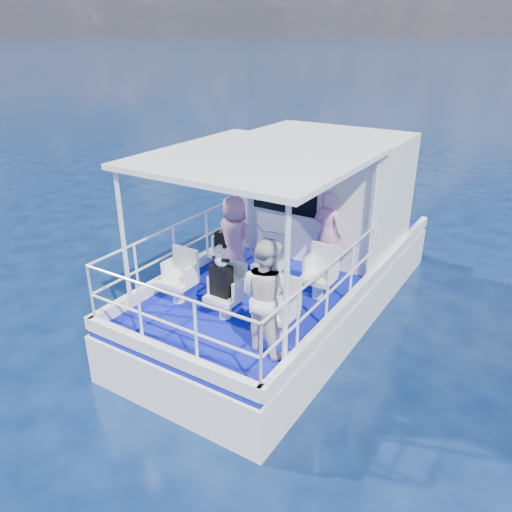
% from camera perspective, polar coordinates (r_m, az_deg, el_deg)
% --- Properties ---
extents(ground, '(2000.00, 2000.00, 0.00)m').
position_cam_1_polar(ground, '(8.82, 0.82, -8.86)').
color(ground, '#071539').
rests_on(ground, ground).
extents(hull, '(3.00, 7.00, 1.60)m').
position_cam_1_polar(hull, '(9.56, 3.97, -6.08)').
color(hull, white).
rests_on(hull, ground).
extents(deck, '(2.90, 6.90, 0.10)m').
position_cam_1_polar(deck, '(9.16, 4.12, -1.48)').
color(deck, '#0B11A0').
rests_on(deck, hull).
extents(cabin, '(2.85, 2.00, 2.20)m').
position_cam_1_polar(cabin, '(9.85, 7.96, 7.36)').
color(cabin, white).
rests_on(cabin, deck).
extents(canopy, '(3.00, 3.20, 0.08)m').
position_cam_1_polar(canopy, '(7.42, 0.14, 11.18)').
color(canopy, white).
rests_on(canopy, cabin).
extents(canopy_posts, '(2.77, 2.97, 2.20)m').
position_cam_1_polar(canopy_posts, '(7.71, -0.06, 2.83)').
color(canopy_posts, white).
rests_on(canopy_posts, deck).
extents(railings, '(2.84, 3.59, 1.00)m').
position_cam_1_polar(railings, '(7.70, -1.35, -2.08)').
color(railings, white).
rests_on(railings, deck).
extents(seat_port_fwd, '(0.48, 0.46, 0.38)m').
position_cam_1_polar(seat_port_fwd, '(8.88, -3.42, -0.64)').
color(seat_port_fwd, white).
rests_on(seat_port_fwd, deck).
extents(seat_center_fwd, '(0.48, 0.46, 0.38)m').
position_cam_1_polar(seat_center_fwd, '(8.43, 1.58, -2.00)').
color(seat_center_fwd, white).
rests_on(seat_center_fwd, deck).
extents(seat_stbd_fwd, '(0.48, 0.46, 0.38)m').
position_cam_1_polar(seat_stbd_fwd, '(8.06, 7.09, -3.49)').
color(seat_stbd_fwd, white).
rests_on(seat_stbd_fwd, deck).
extents(seat_port_aft, '(0.48, 0.46, 0.38)m').
position_cam_1_polar(seat_port_aft, '(7.97, -8.85, -3.94)').
color(seat_port_aft, white).
rests_on(seat_port_aft, deck).
extents(seat_center_aft, '(0.48, 0.46, 0.38)m').
position_cam_1_polar(seat_center_aft, '(7.47, -3.56, -5.72)').
color(seat_center_aft, white).
rests_on(seat_center_aft, deck).
extents(seat_stbd_aft, '(0.48, 0.46, 0.38)m').
position_cam_1_polar(seat_stbd_aft, '(7.05, 2.46, -7.66)').
color(seat_stbd_aft, white).
rests_on(seat_stbd_aft, deck).
extents(passenger_port_fwd, '(0.57, 0.42, 1.47)m').
position_cam_1_polar(passenger_port_fwd, '(8.43, -2.51, 2.03)').
color(passenger_port_fwd, '#CB839A').
rests_on(passenger_port_fwd, deck).
extents(passenger_stbd_fwd, '(0.60, 0.44, 1.51)m').
position_cam_1_polar(passenger_stbd_fwd, '(8.65, 8.15, 2.56)').
color(passenger_stbd_fwd, '#CA83A8').
rests_on(passenger_stbd_fwd, deck).
extents(passenger_stbd_aft, '(0.87, 0.73, 1.60)m').
position_cam_1_polar(passenger_stbd_aft, '(6.47, 1.19, -4.53)').
color(passenger_stbd_aft, silver).
rests_on(passenger_stbd_aft, deck).
extents(backpack_port, '(0.31, 0.17, 0.40)m').
position_cam_1_polar(backpack_port, '(8.63, -3.61, 1.47)').
color(backpack_port, black).
rests_on(backpack_port, seat_port_fwd).
extents(backpack_center, '(0.31, 0.18, 0.47)m').
position_cam_1_polar(backpack_center, '(7.26, -3.99, -2.83)').
color(backpack_center, black).
rests_on(backpack_center, seat_center_aft).
extents(compact_camera, '(0.11, 0.06, 0.06)m').
position_cam_1_polar(compact_camera, '(8.56, -3.63, 2.94)').
color(compact_camera, black).
rests_on(compact_camera, backpack_port).
extents(panda, '(0.23, 0.19, 0.35)m').
position_cam_1_polar(panda, '(7.08, -4.02, 0.11)').
color(panda, white).
rests_on(panda, backpack_center).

